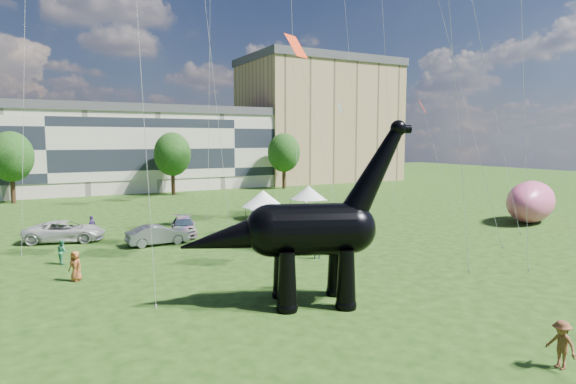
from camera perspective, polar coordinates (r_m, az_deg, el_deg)
name	(u,v)px	position (r m, az deg, el deg)	size (l,w,h in m)	color
ground	(328,340)	(19.98, 4.76, -17.08)	(220.00, 220.00, 0.00)	#16330C
terrace_row	(45,153)	(77.39, -26.85, 4.18)	(78.00, 11.00, 12.00)	beige
apartment_block	(319,123)	(94.71, 3.65, 8.12)	(28.00, 18.00, 22.00)	tan
tree_mid_left	(11,153)	(68.39, -30.01, 4.07)	(5.20, 5.20, 9.44)	#382314
tree_mid_right	(172,151)	(70.71, -13.55, 4.78)	(5.20, 5.20, 9.44)	#382314
tree_far_right	(284,149)	(77.29, -0.50, 5.06)	(5.20, 5.20, 9.44)	#382314
dinosaur_sculpture	(303,233)	(23.06, 1.79, -4.85)	(11.02, 5.52, 9.18)	black
car_grey	(158,235)	(37.66, -15.20, -4.92)	(1.59, 4.55, 1.50)	slate
car_white	(65,231)	(41.22, -24.91, -4.24)	(2.70, 5.86, 1.63)	silver
car_dark	(184,226)	(41.00, -12.25, -4.00)	(1.99, 4.89, 1.42)	#595960
gazebo_near	(263,199)	(47.92, -2.97, -0.81)	(4.91, 4.91, 2.87)	white
gazebo_far	(308,193)	(54.32, 2.43, -0.09)	(4.28, 4.28, 2.72)	silver
inflatable_pink	(531,202)	(51.43, 26.84, -1.03)	(7.95, 3.98, 3.98)	#D95483
visitors	(190,244)	(33.34, -11.54, -6.09)	(51.03, 40.49, 1.82)	navy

